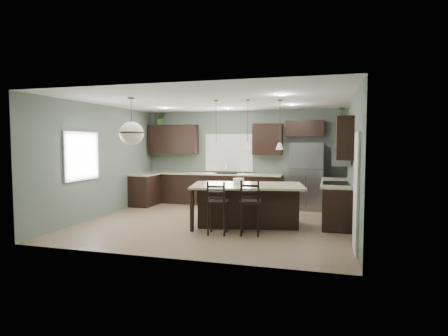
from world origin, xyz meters
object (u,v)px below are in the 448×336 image
bar_stool_left (217,208)px  bar_stool_center (250,207)px  refrigerator (307,176)px  plant_back_left (160,118)px  serving_dish (239,181)px  kitchen_island (247,205)px

bar_stool_left → bar_stool_center: (0.65, 0.12, 0.01)m
bar_stool_left → bar_stool_center: size_ratio=0.98×
refrigerator → bar_stool_left: 3.76m
refrigerator → plant_back_left: plant_back_left is taller
bar_stool_center → plant_back_left: plant_back_left is taller
bar_stool_left → plant_back_left: plant_back_left is taller
refrigerator → bar_stool_left: (-1.57, -3.40, -0.38)m
serving_dish → bar_stool_center: size_ratio=0.21×
bar_stool_left → plant_back_left: bearing=122.4°
serving_dish → bar_stool_left: (-0.22, -0.89, -0.45)m
kitchen_island → bar_stool_left: (-0.42, -0.93, 0.09)m
bar_stool_left → refrigerator: bearing=58.2°
kitchen_island → plant_back_left: size_ratio=5.43×
refrigerator → bar_stool_center: size_ratio=1.65×
serving_dish → plant_back_left: bearing=139.7°
refrigerator → plant_back_left: (-4.51, 0.17, 1.70)m
serving_dish → plant_back_left: 4.46m
bar_stool_left → kitchen_island: bearing=58.6°
serving_dish → plant_back_left: size_ratio=0.53×
bar_stool_left → plant_back_left: 5.07m
kitchen_island → bar_stool_left: 1.02m
kitchen_island → bar_stool_center: bearing=-85.2°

